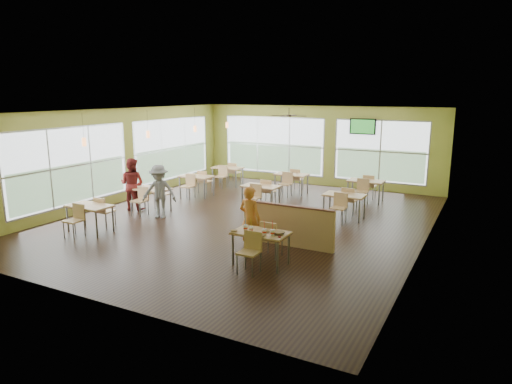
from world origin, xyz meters
TOP-DOWN VIEW (x-y plane):
  - room at (0.00, 0.00)m, footprint 12.00×12.04m
  - window_bays at (-2.65, 3.08)m, footprint 9.24×10.24m
  - main_table at (2.00, -3.00)m, footprint 1.22×1.52m
  - half_wall_divider at (2.00, -1.55)m, footprint 2.40×0.14m
  - dining_tables at (-1.05, 1.71)m, footprint 6.92×8.72m
  - pendant_lights at (-3.20, 0.68)m, footprint 0.11×7.31m
  - ceiling_fan at (-0.00, 3.00)m, footprint 1.25×1.25m
  - tv_backwall at (1.80, 5.90)m, footprint 1.00×0.07m
  - man_plaid at (1.40, -2.38)m, footprint 0.62×0.45m
  - patron_maroon at (-3.86, -0.62)m, footprint 0.93×0.79m
  - patron_grey at (-2.46, -0.98)m, footprint 1.19×0.92m
  - cup_blue at (1.67, -3.10)m, footprint 0.10×0.10m
  - cup_yellow at (1.84, -3.16)m, footprint 0.10×0.10m
  - cup_red_near at (2.17, -3.16)m, footprint 0.10×0.10m
  - cup_red_far at (2.35, -3.14)m, footprint 0.10×0.10m
  - food_basket at (2.42, -2.98)m, footprint 0.26×0.26m
  - ketchup_cup at (2.52, -3.16)m, footprint 0.06×0.06m
  - wrapper_left at (1.46, -3.25)m, footprint 0.18×0.16m
  - wrapper_mid at (2.10, -2.97)m, footprint 0.20×0.18m
  - wrapper_right at (2.17, -3.28)m, footprint 0.16×0.15m

SIDE VIEW (x-z plane):
  - half_wall_divider at x=2.00m, z-range 0.00..1.04m
  - dining_tables at x=-1.05m, z-range 0.20..1.07m
  - main_table at x=2.00m, z-range 0.20..1.07m
  - ketchup_cup at x=2.52m, z-range 0.75..0.77m
  - wrapper_right at x=2.17m, z-range 0.75..0.78m
  - wrapper_left at x=1.46m, z-range 0.75..0.79m
  - wrapper_mid at x=2.10m, z-range 0.75..0.80m
  - food_basket at x=2.42m, z-range 0.75..0.81m
  - man_plaid at x=1.40m, z-range 0.00..1.60m
  - patron_grey at x=-2.46m, z-range 0.00..1.62m
  - cup_yellow at x=1.84m, z-range 0.64..1.00m
  - cup_red_near at x=2.17m, z-range 0.64..1.00m
  - cup_blue at x=1.67m, z-range 0.64..1.01m
  - cup_red_far at x=2.35m, z-range 0.64..1.01m
  - patron_maroon at x=-3.86m, z-range 0.00..1.68m
  - window_bays at x=-2.65m, z-range 0.29..2.66m
  - room at x=0.00m, z-range 0.00..3.20m
  - tv_backwall at x=1.80m, z-range 2.15..2.75m
  - pendant_lights at x=-3.20m, z-range 2.02..2.88m
  - ceiling_fan at x=0.00m, z-range 2.80..3.09m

